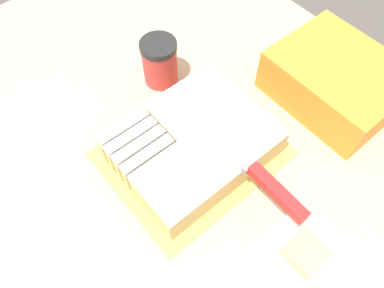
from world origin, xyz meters
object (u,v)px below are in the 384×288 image
(brownie, at_px, (307,253))
(storage_box, at_px, (336,81))
(cake_board, at_px, (192,154))
(cake, at_px, (195,144))
(knife, at_px, (258,174))
(coffee_cup, at_px, (160,62))

(brownie, xyz_separation_m, storage_box, (-0.21, 0.32, 0.04))
(cake_board, xyz_separation_m, storage_box, (0.08, 0.34, 0.05))
(cake_board, height_order, storage_box, storage_box)
(cake_board, distance_m, cake, 0.04)
(knife, height_order, brownie, knife)
(coffee_cup, bearing_deg, storage_box, 42.39)
(coffee_cup, height_order, brownie, coffee_cup)
(brownie, distance_m, storage_box, 0.39)
(cake_board, height_order, knife, knife)
(cake, relative_size, knife, 0.82)
(cake_board, bearing_deg, cake, 52.57)
(cake_board, relative_size, brownie, 5.17)
(cake, xyz_separation_m, coffee_cup, (-0.21, 0.07, 0.02))
(storage_box, bearing_deg, cake_board, -103.55)
(coffee_cup, height_order, storage_box, coffee_cup)
(coffee_cup, relative_size, brownie, 1.69)
(knife, distance_m, coffee_cup, 0.36)
(cake_board, bearing_deg, coffee_cup, 159.32)
(cake_board, bearing_deg, brownie, 4.01)
(cake, distance_m, brownie, 0.29)
(cake_board, relative_size, storage_box, 1.27)
(cake_board, xyz_separation_m, brownie, (0.29, 0.02, 0.01))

